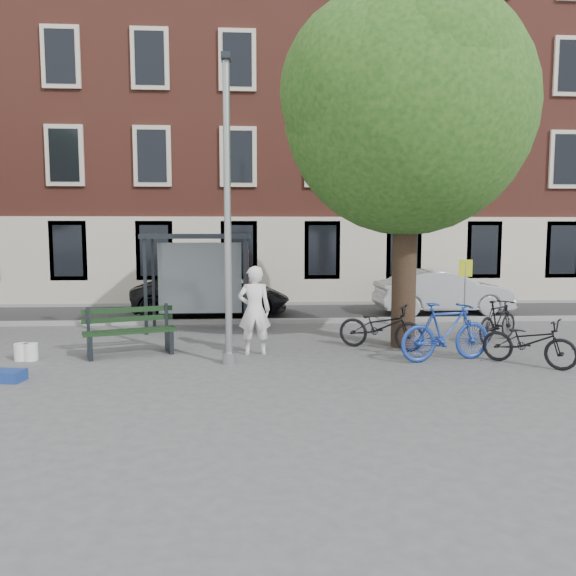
# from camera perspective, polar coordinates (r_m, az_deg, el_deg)

# --- Properties ---
(ground) EXTENTS (90.00, 90.00, 0.00)m
(ground) POSITION_cam_1_polar(r_m,az_deg,el_deg) (11.62, -5.99, -7.67)
(ground) COLOR #4C4C4F
(ground) RESTS_ON ground
(road) EXTENTS (40.00, 4.00, 0.01)m
(road) POSITION_cam_1_polar(r_m,az_deg,el_deg) (18.49, -5.08, -2.57)
(road) COLOR #28282B
(road) RESTS_ON ground
(curb_near) EXTENTS (40.00, 0.25, 0.12)m
(curb_near) POSITION_cam_1_polar(r_m,az_deg,el_deg) (16.51, -5.27, -3.40)
(curb_near) COLOR gray
(curb_near) RESTS_ON ground
(curb_far) EXTENTS (40.00, 0.25, 0.12)m
(curb_far) POSITION_cam_1_polar(r_m,az_deg,el_deg) (20.47, -4.94, -1.60)
(curb_far) COLOR gray
(curb_far) RESTS_ON ground
(building_row) EXTENTS (30.00, 8.00, 14.00)m
(building_row) POSITION_cam_1_polar(r_m,az_deg,el_deg) (24.67, -4.86, 15.86)
(building_row) COLOR brown
(building_row) RESTS_ON ground
(lamppost) EXTENTS (0.28, 0.35, 6.11)m
(lamppost) POSITION_cam_1_polar(r_m,az_deg,el_deg) (11.30, -6.14, 6.19)
(lamppost) COLOR #9EA0A3
(lamppost) RESTS_ON ground
(tree_right) EXTENTS (5.76, 5.60, 8.20)m
(tree_right) POSITION_cam_1_polar(r_m,az_deg,el_deg) (13.46, 12.26, 18.19)
(tree_right) COLOR black
(tree_right) RESTS_ON ground
(bus_shelter) EXTENTS (2.85, 1.45, 2.62)m
(bus_shelter) POSITION_cam_1_polar(r_m,az_deg,el_deg) (15.45, -7.69, 2.87)
(bus_shelter) COLOR #1E2328
(bus_shelter) RESTS_ON ground
(painter) EXTENTS (0.74, 0.51, 1.95)m
(painter) POSITION_cam_1_polar(r_m,az_deg,el_deg) (12.27, -3.43, -2.28)
(painter) COLOR white
(painter) RESTS_ON ground
(bench) EXTENTS (2.06, 1.23, 1.01)m
(bench) POSITION_cam_1_polar(r_m,az_deg,el_deg) (12.79, -15.77, -4.48)
(bench) COLOR #1E2328
(bench) RESTS_ON ground
(bike_a) EXTENTS (2.07, 1.55, 1.04)m
(bike_a) POSITION_cam_1_polar(r_m,az_deg,el_deg) (13.05, 9.40, -3.88)
(bike_a) COLOR black
(bike_a) RESTS_ON ground
(bike_b) EXTENTS (2.13, 1.01, 1.24)m
(bike_b) POSITION_cam_1_polar(r_m,az_deg,el_deg) (12.14, 15.74, -4.29)
(bike_b) COLOR #1B3999
(bike_b) RESTS_ON ground
(bike_c) EXTENTS (1.79, 1.75, 0.98)m
(bike_c) POSITION_cam_1_polar(r_m,az_deg,el_deg) (12.32, 23.27, -5.02)
(bike_c) COLOR black
(bike_c) RESTS_ON ground
(bike_d) EXTENTS (1.64, 1.42, 1.02)m
(bike_d) POSITION_cam_1_polar(r_m,az_deg,el_deg) (14.73, 20.55, -3.10)
(bike_d) COLOR black
(bike_d) RESTS_ON ground
(car_dark) EXTENTS (5.06, 2.50, 1.38)m
(car_dark) POSITION_cam_1_polar(r_m,az_deg,el_deg) (18.09, -7.77, -0.61)
(car_dark) COLOR black
(car_dark) RESTS_ON ground
(car_silver) EXTENTS (4.42, 1.71, 1.44)m
(car_silver) POSITION_cam_1_polar(r_m,az_deg,el_deg) (19.00, 15.46, -0.37)
(car_silver) COLOR #AEB1B6
(car_silver) RESTS_ON ground
(blue_crate) EXTENTS (0.61, 0.49, 0.20)m
(blue_crate) POSITION_cam_1_polar(r_m,az_deg,el_deg) (11.43, -26.58, -7.98)
(blue_crate) COLOR navy
(blue_crate) RESTS_ON ground
(bucket_a) EXTENTS (0.29, 0.29, 0.36)m
(bucket_a) POSITION_cam_1_polar(r_m,az_deg,el_deg) (13.08, -25.48, -5.88)
(bucket_a) COLOR white
(bucket_a) RESTS_ON ground
(bucket_c) EXTENTS (0.34, 0.34, 0.36)m
(bucket_c) POSITION_cam_1_polar(r_m,az_deg,el_deg) (12.98, -24.66, -5.93)
(bucket_c) COLOR white
(bucket_c) RESTS_ON ground
(notice_sign) EXTENTS (0.34, 0.09, 1.96)m
(notice_sign) POSITION_cam_1_polar(r_m,az_deg,el_deg) (15.34, 17.57, 0.78)
(notice_sign) COLOR #9EA0A3
(notice_sign) RESTS_ON ground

